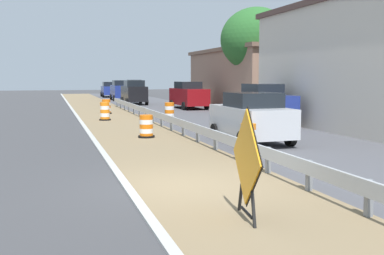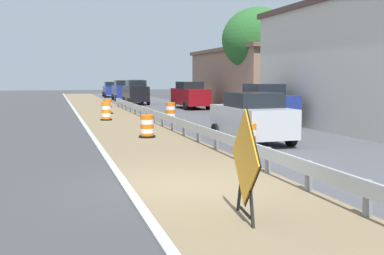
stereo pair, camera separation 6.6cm
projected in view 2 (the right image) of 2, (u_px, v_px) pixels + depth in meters
name	position (u px, v px, depth m)	size (l,w,h in m)	color
ground_plane	(182.00, 185.00, 10.75)	(160.00, 160.00, 0.00)	#3D3D3F
median_dirt_strip	(213.00, 183.00, 10.98)	(3.96, 120.00, 0.01)	#7F6B4C
curb_near_edge	(128.00, 189.00, 10.37)	(0.20, 120.00, 0.11)	#ADADA8
guardrail_median	(237.00, 143.00, 13.97)	(0.18, 54.26, 0.71)	#ADB2B7
warning_sign_diamond	(245.00, 161.00, 8.09)	(0.30, 1.82, 2.06)	black
traffic_barrel_nearest	(249.00, 140.00, 15.18)	(0.64, 0.64, 1.01)	orange
traffic_barrel_close	(147.00, 127.00, 19.16)	(0.70, 0.70, 0.96)	orange
traffic_barrel_mid	(171.00, 112.00, 26.55)	(0.69, 0.69, 1.07)	orange
traffic_barrel_far	(106.00, 112.00, 26.72)	(0.68, 0.68, 1.08)	orange
traffic_barrel_farther	(108.00, 107.00, 31.40)	(0.72, 0.72, 1.00)	orange
car_lead_near_lane	(122.00, 90.00, 49.11)	(1.99, 4.09, 2.18)	navy
car_trailing_near_lane	(136.00, 88.00, 61.72)	(2.13, 4.72, 2.15)	black
car_lead_far_lane	(252.00, 118.00, 17.63)	(2.20, 4.14, 1.96)	silver
car_mid_far_lane	(190.00, 95.00, 36.49)	(2.22, 4.83, 2.17)	maroon
car_trailing_far_lane	(111.00, 89.00, 57.18)	(2.14, 4.49, 1.93)	navy
car_distant_a	(265.00, 105.00, 23.80)	(1.96, 4.41, 2.20)	navy
car_distant_b	(136.00, 92.00, 42.11)	(2.03, 4.46, 2.24)	black
roadside_shop_far	(265.00, 78.00, 38.69)	(9.06, 14.60, 4.90)	#93705B
utility_pole_near	(322.00, 44.00, 23.14)	(0.24, 1.80, 8.12)	brown
tree_roadside	(257.00, 40.00, 33.51)	(5.25, 5.25, 7.68)	brown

